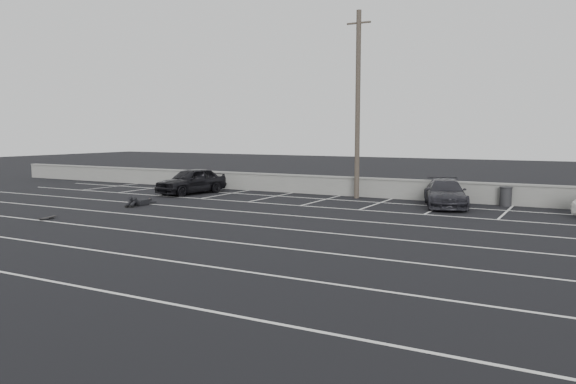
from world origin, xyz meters
The scene contains 9 objects.
ground centered at (0.00, 0.00, 0.00)m, with size 120.00×120.00×0.00m, color black.
seawall centered at (0.00, 14.00, 0.55)m, with size 50.00×0.45×1.06m.
stall_lines centered at (-0.08, 4.41, 0.00)m, with size 36.00×20.05×0.01m.
car_left centered at (-6.91, 10.68, 0.75)m, with size 1.76×4.38×1.49m, color black.
car_right centered at (7.20, 11.98, 0.64)m, with size 1.80×4.44×1.29m, color #26252B.
utility_pole centered at (2.22, 13.20, 4.97)m, with size 1.31×0.26×9.81m.
trash_bin centered at (9.69, 13.60, 0.47)m, with size 0.69×0.69×0.93m.
person centered at (-5.94, 5.72, 0.25)m, with size 1.38×2.61×0.50m, color black, non-canonical shape.
skateboard centered at (-6.06, 0.28, 0.07)m, with size 0.30×0.77×0.09m.
Camera 1 is at (13.29, -14.76, 3.56)m, focal length 35.00 mm.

